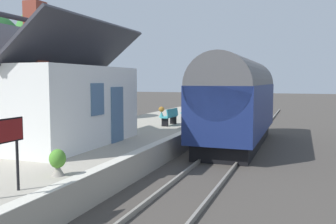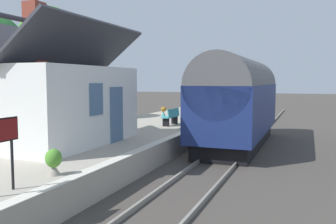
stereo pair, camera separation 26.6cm
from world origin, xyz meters
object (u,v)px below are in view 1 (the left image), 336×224
Objects in this scene: station_building at (60,102)px; tree_far_right at (47,46)px; planter_edge_far at (58,162)px; station_sign_board at (6,137)px; planter_corner_building at (213,109)px; bench_platform_end at (197,109)px; tree_mid_background at (22,59)px; planter_under_sign at (161,112)px; bench_mid_platform at (188,112)px; train at (237,101)px; bench_near_building at (170,116)px.

station_building is 9.32m from tree_far_right.
station_sign_board reaches higher than planter_edge_far.
planter_corner_building is (14.49, -2.41, -1.26)m from station_building.
planter_corner_building is (2.48, -0.51, -0.17)m from bench_platform_end.
tree_mid_background reaches higher than station_sign_board.
station_building is at bearing 179.91° from planter_under_sign.
station_sign_board reaches higher than planter_corner_building.
bench_mid_platform is at bearing -93.70° from tree_mid_background.
bench_mid_platform is (2.94, 3.42, -0.89)m from train.
station_building is 8.58× the size of planter_under_sign.
station_sign_board is at bearing -178.97° from planter_corner_building.
tree_mid_background reaches higher than planter_edge_far.
planter_under_sign is 1.09× the size of planter_edge_far.
planter_under_sign is (10.30, -0.02, -1.20)m from station_building.
tree_far_right reaches higher than train.
train is 6.06× the size of station_sign_board.
bench_platform_end is at bearing -55.49° from tree_far_right.
train reaches higher than planter_edge_far.
bench_platform_end is 1.94× the size of planter_under_sign.
station_building is 12.21m from bench_platform_end.
station_building is 4.95m from planter_edge_far.
bench_near_building is 1.01× the size of bench_mid_platform.
station_building reaches higher than bench_mid_platform.
tree_mid_background is (3.79, 16.52, 2.58)m from train.
bench_platform_end is 0.19× the size of tree_far_right.
bench_near_building is 0.19× the size of tree_far_right.
station_sign_board is at bearing -153.15° from station_building.
station_building reaches higher than bench_near_building.
bench_platform_end reaches higher than planter_corner_building.
planter_edge_far is 20.24m from tree_mid_background.
station_building reaches higher than planter_corner_building.
planter_under_sign is 7.98m from tree_far_right.
planter_edge_far is (-15.90, -0.92, -0.13)m from bench_platform_end.
train is 4.60m from bench_mid_platform.
tree_far_right is (-3.61, 5.86, 4.03)m from planter_under_sign.
planter_corner_building is 0.15× the size of tree_mid_background.
bench_mid_platform is 0.89× the size of station_sign_board.
tree_far_right is 6.42m from tree_mid_background.
bench_platform_end is 0.89× the size of station_sign_board.
station_sign_board is 15.24m from tree_far_right.
station_sign_board is at bearing 167.48° from train.
planter_corner_building is at bearing -3.30° from bench_near_building.
train is 1.53× the size of station_building.
planter_under_sign is at bearing 9.89° from station_sign_board.
bench_near_building is 2.93m from bench_mid_platform.
station_sign_board is 0.22× the size of tree_mid_background.
bench_mid_platform reaches higher than planter_under_sign.
bench_near_building is 4.17m from planter_under_sign.
tree_mid_background is (14.28, 13.88, 3.60)m from planter_edge_far.
planter_under_sign is 4.82m from planter_corner_building.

